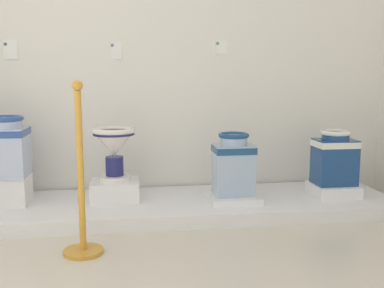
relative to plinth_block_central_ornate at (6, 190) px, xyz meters
name	(u,v)px	position (x,y,z in m)	size (l,w,h in m)	color
wall_back	(167,18)	(1.28, 0.42, 1.35)	(4.13, 0.06, 3.12)	white
display_platform	(174,206)	(1.28, -0.07, -0.16)	(3.50, 0.88, 0.10)	white
plinth_block_central_ornate	(6,190)	(0.00, 0.00, 0.00)	(0.34, 0.29, 0.22)	white
antique_toilet_central_ornate	(3,145)	(0.00, 0.00, 0.35)	(0.35, 0.33, 0.46)	silver
plinth_block_broad_patterned	(115,190)	(0.82, 0.00, -0.03)	(0.37, 0.31, 0.15)	white
antique_toilet_broad_patterned	(114,145)	(0.82, 0.00, 0.33)	(0.34, 0.34, 0.42)	white
plinth_block_rightmost	(233,197)	(1.74, -0.13, -0.08)	(0.39, 0.39, 0.05)	white
antique_toilet_rightmost	(233,163)	(1.74, -0.13, 0.19)	(0.31, 0.26, 0.49)	#9FB7D2
plinth_block_tall_cobalt	(333,189)	(2.59, -0.11, -0.06)	(0.35, 0.34, 0.09)	white
antique_toilet_tall_cobalt	(335,156)	(2.59, -0.11, 0.22)	(0.32, 0.25, 0.44)	navy
info_placard_first	(10,50)	(0.00, 0.39, 1.07)	(0.11, 0.01, 0.15)	white
info_placard_second	(116,50)	(0.84, 0.39, 1.07)	(0.10, 0.01, 0.14)	white
info_placard_third	(221,47)	(1.74, 0.39, 1.11)	(0.11, 0.01, 0.11)	white
stanchion_post_near_left	(82,201)	(0.65, -0.82, 0.12)	(0.24, 0.24, 1.05)	gold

